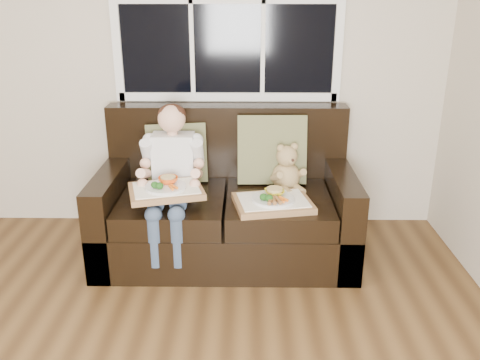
{
  "coord_description": "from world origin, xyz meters",
  "views": [
    {
      "loc": [
        0.8,
        -1.2,
        1.72
      ],
      "look_at": [
        0.76,
        1.85,
        0.58
      ],
      "focal_mm": 38.0,
      "sensor_mm": 36.0,
      "label": 1
    }
  ],
  "objects_px": {
    "child": "(172,166)",
    "tray_left": "(166,189)",
    "loveseat": "(226,208)",
    "teddy_bear": "(286,171)",
    "tray_right": "(273,201)"
  },
  "relations": [
    {
      "from": "child",
      "to": "tray_left",
      "type": "distance_m",
      "value": 0.22
    },
    {
      "from": "teddy_bear",
      "to": "tray_left",
      "type": "xyz_separation_m",
      "value": [
        -0.76,
        -0.33,
        -0.01
      ]
    },
    {
      "from": "tray_left",
      "to": "child",
      "type": "bearing_deg",
      "value": 71.77
    },
    {
      "from": "loveseat",
      "to": "child",
      "type": "bearing_deg",
      "value": -160.7
    },
    {
      "from": "loveseat",
      "to": "child",
      "type": "relative_size",
      "value": 1.88
    },
    {
      "from": "teddy_bear",
      "to": "tray_left",
      "type": "relative_size",
      "value": 0.65
    },
    {
      "from": "child",
      "to": "tray_left",
      "type": "xyz_separation_m",
      "value": [
        -0.01,
        -0.21,
        -0.08
      ]
    },
    {
      "from": "loveseat",
      "to": "child",
      "type": "distance_m",
      "value": 0.5
    },
    {
      "from": "loveseat",
      "to": "tray_right",
      "type": "height_order",
      "value": "loveseat"
    },
    {
      "from": "teddy_bear",
      "to": "tray_right",
      "type": "relative_size",
      "value": 0.63
    },
    {
      "from": "teddy_bear",
      "to": "child",
      "type": "bearing_deg",
      "value": 168.03
    },
    {
      "from": "loveseat",
      "to": "tray_left",
      "type": "bearing_deg",
      "value": -137.35
    },
    {
      "from": "child",
      "to": "tray_left",
      "type": "relative_size",
      "value": 1.75
    },
    {
      "from": "tray_left",
      "to": "teddy_bear",
      "type": "bearing_deg",
      "value": 7.74
    },
    {
      "from": "loveseat",
      "to": "tray_left",
      "type": "relative_size",
      "value": 3.3
    }
  ]
}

